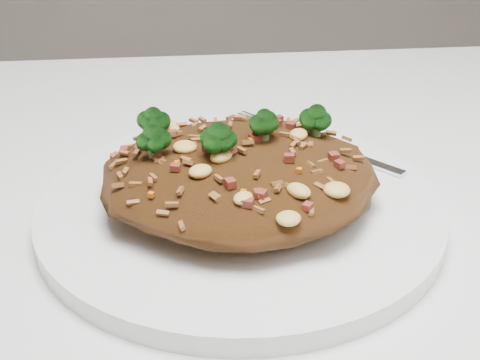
% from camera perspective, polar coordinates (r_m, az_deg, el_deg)
% --- Properties ---
extents(plate, '(0.27, 0.27, 0.01)m').
position_cam_1_polar(plate, '(0.45, 0.00, -2.43)').
color(plate, white).
rests_on(plate, dining_table).
extents(fried_rice, '(0.18, 0.17, 0.06)m').
position_cam_1_polar(fried_rice, '(0.44, -0.05, 1.30)').
color(fried_rice, brown).
rests_on(fried_rice, plate).
extents(fork, '(0.12, 0.13, 0.00)m').
position_cam_1_polar(fork, '(0.52, 6.87, 3.00)').
color(fork, silver).
rests_on(fork, plate).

